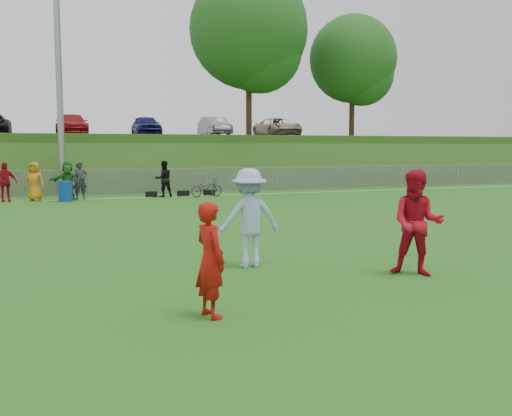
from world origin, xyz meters
name	(u,v)px	position (x,y,z in m)	size (l,w,h in m)	color
ground	(292,287)	(0.00, 0.00, 0.00)	(120.00, 120.00, 0.00)	#246615
sideline_far	(134,198)	(0.00, 18.00, 0.01)	(60.00, 0.10, 0.01)	white
fence	(127,181)	(0.00, 20.00, 0.65)	(58.00, 0.06, 1.30)	gray
light_pole	(58,55)	(-3.00, 20.80, 6.71)	(1.20, 0.40, 12.15)	gray
berm	(105,159)	(0.00, 31.00, 1.50)	(120.00, 18.00, 3.00)	#265718
parking_lot	(101,137)	(0.00, 33.00, 3.05)	(120.00, 12.00, 0.10)	black
tree_green_near	(252,35)	(8.16, 24.42, 9.03)	(7.14, 7.14, 9.95)	black
tree_green_far	(355,63)	(16.16, 25.92, 7.96)	(5.88, 5.88, 8.19)	black
car_row	(84,125)	(-1.17, 32.00, 3.82)	(32.04, 5.18, 1.44)	white
spectator_row	(75,181)	(-2.57, 18.00, 0.85)	(7.82, 0.79, 1.69)	#AB0B1C
gear_bags	(154,194)	(0.99, 18.10, 0.13)	(7.16, 0.53, 0.26)	black
player_red_left	(210,260)	(-1.73, -1.13, 0.80)	(0.59, 0.39, 1.61)	#A6110B
player_red_center	(417,223)	(2.50, 0.03, 0.97)	(0.94, 0.73, 1.94)	#B70C1F
player_blue	(249,218)	(-0.11, 1.81, 0.97)	(1.25, 0.72, 1.93)	#9EB4DB
frisbee	(423,211)	(3.79, 1.59, 0.97)	(0.31, 0.31, 0.03)	white
recycling_bin	(66,191)	(-3.00, 17.20, 0.44)	(0.59, 0.59, 0.88)	#0D3A96
bicycle	(207,188)	(3.33, 17.38, 0.42)	(0.56, 1.61, 0.84)	#2C2B2E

